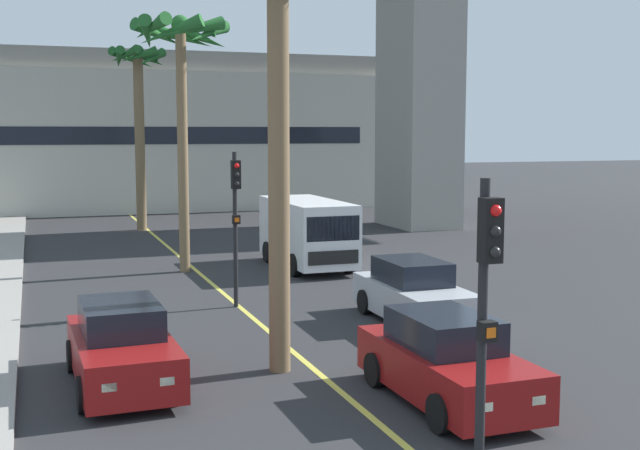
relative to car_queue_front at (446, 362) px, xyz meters
name	(u,v)px	position (x,y,z in m)	size (l,w,h in m)	color
lane_stripe_center	(213,285)	(-1.55, 12.28, -0.72)	(0.14, 56.00, 0.01)	#DBCC4C
pier_building_backdrop	(120,133)	(-1.55, 38.99, 3.91)	(31.42, 8.04, 9.39)	beige
car_queue_front	(446,362)	(0.00, 0.00, 0.00)	(1.86, 4.12, 1.56)	maroon
car_queue_second	(414,294)	(2.13, 5.70, 0.00)	(1.89, 4.13, 1.56)	#B7BABF
car_queue_third	(122,348)	(-5.27, 2.86, 0.00)	(1.91, 4.14, 1.56)	maroon
delivery_van	(307,231)	(2.24, 14.39, 0.57)	(2.18, 5.26, 2.36)	white
traffic_light_median_near	(486,304)	(-1.74, -4.15, 1.99)	(0.24, 0.37, 4.20)	black
traffic_light_median_far	(236,208)	(-1.63, 8.84, 1.99)	(0.24, 0.37, 4.20)	black
palm_tree_near_median	(181,57)	(-1.96, 14.90, 6.44)	(3.30, 3.34, 8.54)	brown
palm_tree_mid_median	(278,14)	(-2.21, 2.76, 6.24)	(3.33, 3.30, 8.67)	brown
palm_tree_far_median	(138,91)	(-1.84, 27.34, 5.90)	(2.77, 2.76, 8.79)	brown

